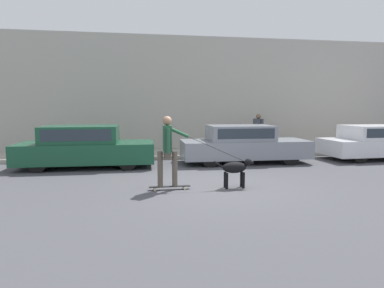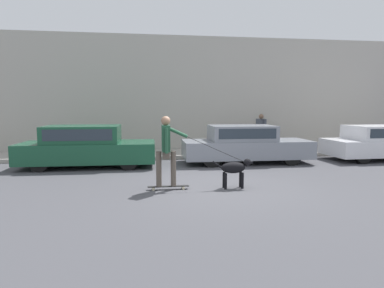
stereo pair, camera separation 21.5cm
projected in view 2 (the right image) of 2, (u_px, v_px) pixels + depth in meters
name	position (u px, v px, depth m)	size (l,w,h in m)	color
ground_plane	(214.00, 187.00, 8.64)	(36.00, 36.00, 0.00)	#47474C
back_wall	(182.00, 95.00, 15.11)	(32.00, 0.30, 5.07)	#ADA89E
sidewalk_curb	(186.00, 154.00, 14.16)	(30.00, 2.12, 0.15)	#A39E93
parked_car_0	(87.00, 147.00, 11.45)	(4.46, 1.91, 1.39)	black
parked_car_1	(245.00, 145.00, 12.26)	(4.57, 1.79, 1.35)	black
parked_car_2	(380.00, 143.00, 13.04)	(4.17, 1.88, 1.30)	black
dog	(235.00, 169.00, 8.46)	(1.02, 0.29, 0.73)	black
skateboarder	(167.00, 148.00, 8.24)	(2.48, 0.54, 1.79)	beige
pedestrian_with_bag	(261.00, 130.00, 14.61)	(0.37, 0.70, 1.56)	#28282D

